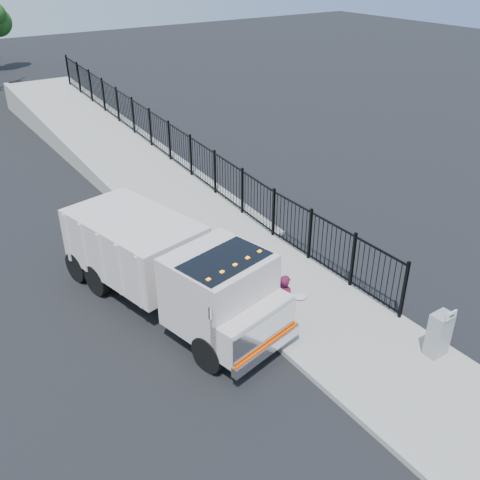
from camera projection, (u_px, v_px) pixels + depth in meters
ground at (258, 328)px, 15.08m from camera, size 120.00×120.00×0.00m
sidewalk at (358, 339)px, 14.54m from camera, size 3.55×12.00×0.12m
curb at (304, 366)px, 13.59m from camera, size 0.30×12.00×0.16m
ramp at (111, 153)px, 27.71m from camera, size 3.95×24.06×3.19m
iron_fence at (170, 153)px, 25.08m from camera, size 0.10×28.00×1.80m
truck at (171, 266)px, 15.16m from camera, size 4.01×7.97×2.61m
worker at (284, 301)px, 14.55m from camera, size 0.57×0.70×1.67m
utility_cabinet at (439, 334)px, 13.65m from camera, size 0.55×0.40×1.25m
arrow_sign at (452, 315)px, 13.13m from camera, size 0.35×0.04×0.22m
debris at (299, 296)px, 16.14m from camera, size 0.44×0.44×0.11m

